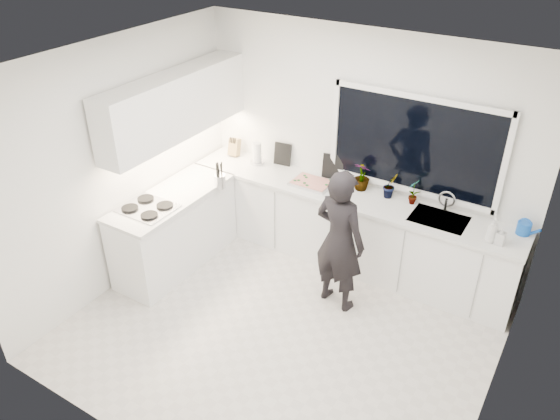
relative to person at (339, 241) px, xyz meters
The scene contains 25 objects.
floor 1.10m from the person, 111.16° to the right, with size 4.00×3.50×0.02m, color beige.
wall_back 1.23m from the person, 104.36° to the left, with size 4.00×0.02×2.70m, color white.
wall_left 2.45m from the person, 162.93° to the right, with size 0.02×3.50×2.70m, color white.
wall_right 1.95m from the person, 21.95° to the right, with size 0.02×3.50×2.70m, color white.
ceiling 2.05m from the person, 111.16° to the right, with size 4.00×3.50×0.02m, color white.
window 1.31m from the person, 72.21° to the left, with size 1.80×0.02×1.00m, color black.
base_cabinets_back 0.87m from the person, 109.90° to the left, with size 3.92×0.58×0.88m, color white.
base_cabinets_left 2.00m from the person, 169.76° to the right, with size 0.58×1.60×0.88m, color white.
countertop_back 0.79m from the person, 110.15° to the left, with size 3.94×0.62×0.04m, color silver.
countertop_left 1.98m from the person, 169.76° to the right, with size 0.62×1.60×0.04m, color silver.
upper_cabinets 2.31m from the person, behind, with size 0.34×2.10×0.70m, color white.
sink 1.08m from the person, 43.90° to the left, with size 0.58×0.42×0.14m, color silver.
faucet 1.25m from the person, 50.64° to the left, with size 0.03×0.03×0.22m, color silver.
stovetop 2.09m from the person, 160.34° to the right, with size 0.56×0.48×0.03m, color black.
person is the anchor object (origin of this frame).
pizza_tray 1.03m from the person, 135.12° to the left, with size 0.47×0.35×0.03m, color silver.
pizza 1.03m from the person, 135.12° to the left, with size 0.43×0.31×0.01m, color red.
watering_can 1.83m from the person, 29.94° to the left, with size 0.14×0.14×0.13m, color blue.
paper_towel_roll 1.81m from the person, 151.66° to the left, with size 0.11×0.11×0.26m, color white.
knife_block 2.16m from the person, 155.48° to the left, with size 0.13×0.10×0.22m, color brown.
utensil_crock 1.60m from the person, behind, with size 0.13×0.13×0.16m, color silver.
picture_frame_large 1.65m from the person, 142.47° to the left, with size 0.22×0.02×0.28m, color black.
picture_frame_small 1.19m from the person, 120.96° to the left, with size 0.25×0.02×0.30m, color black.
herb_plants 0.95m from the person, 87.03° to the left, with size 0.78×0.21×0.33m.
soap_bottles 1.51m from the person, 23.76° to the left, with size 0.20×0.13×0.27m.
Camera 1 is at (2.18, -3.55, 3.93)m, focal length 35.00 mm.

